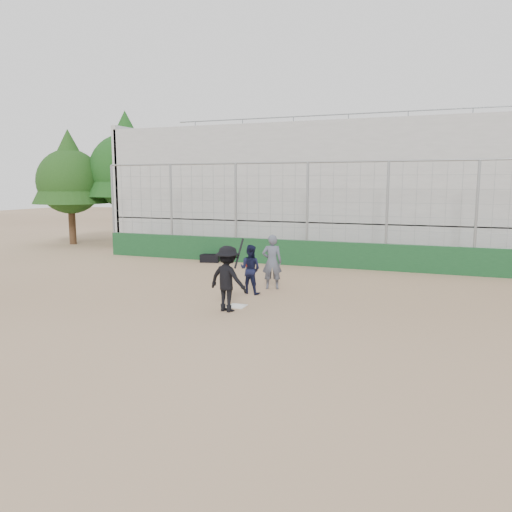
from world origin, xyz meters
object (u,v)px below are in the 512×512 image
(batter_at_plate, at_px, (228,279))
(umpire, at_px, (272,265))
(catcher_crouched, at_px, (250,277))
(equipment_bag, at_px, (210,258))

(batter_at_plate, relative_size, umpire, 1.22)
(batter_at_plate, bearing_deg, umpire, 86.75)
(batter_at_plate, distance_m, catcher_crouched, 2.11)
(catcher_crouched, distance_m, equipment_bag, 6.11)
(umpire, bearing_deg, equipment_bag, -63.25)
(catcher_crouched, relative_size, umpire, 0.66)
(batter_at_plate, xyz_separation_m, umpire, (0.17, 2.94, -0.08))
(equipment_bag, bearing_deg, catcher_crouched, -52.78)
(umpire, xyz_separation_m, equipment_bag, (-4.06, 3.99, -0.59))
(umpire, bearing_deg, catcher_crouched, 47.95)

